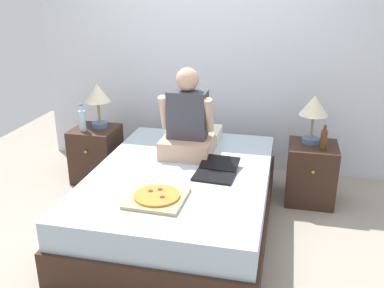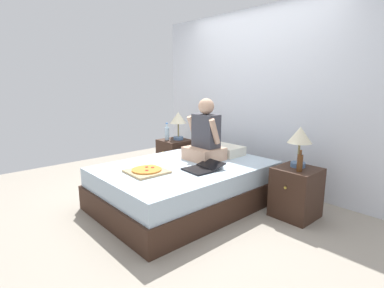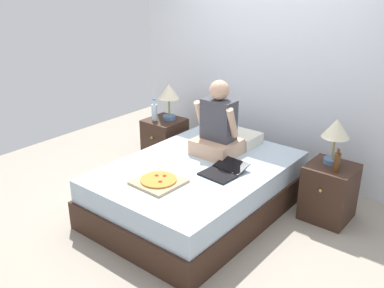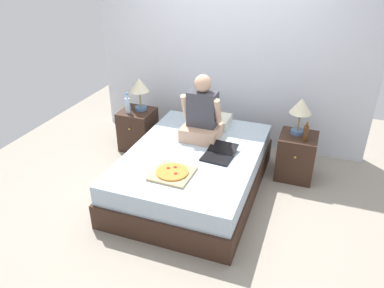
% 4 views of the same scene
% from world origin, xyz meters
% --- Properties ---
extents(ground_plane, '(5.80, 5.80, 0.00)m').
position_xyz_m(ground_plane, '(0.00, 0.00, 0.00)').
color(ground_plane, '#9E9384').
extents(wall_back, '(3.80, 0.12, 2.50)m').
position_xyz_m(wall_back, '(0.00, 1.39, 1.25)').
color(wall_back, silver).
rests_on(wall_back, ground).
extents(bed, '(1.46, 2.06, 0.50)m').
position_xyz_m(bed, '(0.00, 0.00, 0.25)').
color(bed, '#382319').
rests_on(bed, ground).
extents(nightstand_left, '(0.44, 0.47, 0.56)m').
position_xyz_m(nightstand_left, '(-1.08, 0.70, 0.28)').
color(nightstand_left, '#382319').
rests_on(nightstand_left, ground).
extents(lamp_on_left_nightstand, '(0.26, 0.26, 0.45)m').
position_xyz_m(lamp_on_left_nightstand, '(-1.04, 0.75, 0.89)').
color(lamp_on_left_nightstand, '#4C6B93').
rests_on(lamp_on_left_nightstand, nightstand_left).
extents(water_bottle, '(0.07, 0.07, 0.28)m').
position_xyz_m(water_bottle, '(-1.16, 0.61, 0.67)').
color(water_bottle, silver).
rests_on(water_bottle, nightstand_left).
extents(nightstand_right, '(0.44, 0.47, 0.56)m').
position_xyz_m(nightstand_right, '(1.08, 0.70, 0.28)').
color(nightstand_right, '#382319').
rests_on(nightstand_right, ground).
extents(lamp_on_right_nightstand, '(0.26, 0.26, 0.45)m').
position_xyz_m(lamp_on_right_nightstand, '(1.05, 0.75, 0.89)').
color(lamp_on_right_nightstand, '#4C6B93').
rests_on(lamp_on_right_nightstand, nightstand_right).
extents(beer_bottle, '(0.06, 0.06, 0.23)m').
position_xyz_m(beer_bottle, '(1.15, 0.60, 0.66)').
color(beer_bottle, '#512D14').
rests_on(beer_bottle, nightstand_right).
extents(pillow, '(0.52, 0.34, 0.12)m').
position_xyz_m(pillow, '(-0.06, 0.75, 0.56)').
color(pillow, silver).
rests_on(pillow, bed).
extents(person_seated, '(0.47, 0.40, 0.78)m').
position_xyz_m(person_seated, '(-0.03, 0.36, 0.79)').
color(person_seated, tan).
rests_on(person_seated, bed).
extents(laptop, '(0.35, 0.44, 0.07)m').
position_xyz_m(laptop, '(0.29, -0.01, 0.52)').
color(laptop, black).
rests_on(laptop, bed).
extents(pizza_box, '(0.41, 0.41, 0.05)m').
position_xyz_m(pizza_box, '(-0.04, -0.52, 0.52)').
color(pizza_box, tan).
rests_on(pizza_box, bed).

